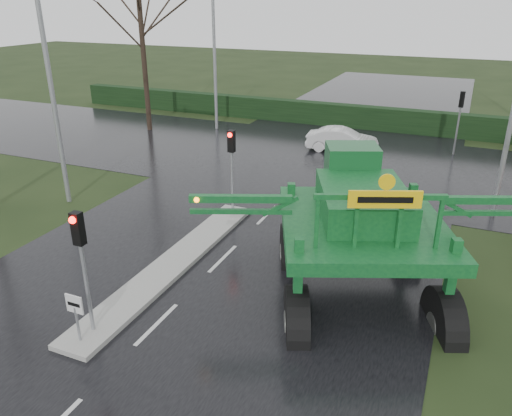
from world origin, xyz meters
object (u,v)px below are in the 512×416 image
at_px(white_sedan, 341,151).
at_px(street_light_left_near, 53,59).
at_px(traffic_signal_far, 460,109).
at_px(keep_left_sign, 75,311).
at_px(traffic_signal_near, 81,248).
at_px(traffic_signal_mid, 232,154).
at_px(crop_sprayer, 299,234).
at_px(street_light_left_far, 218,35).

bearing_deg(white_sedan, street_light_left_near, 138.08).
bearing_deg(traffic_signal_far, keep_left_sign, 70.07).
xyz_separation_m(keep_left_sign, white_sedan, (1.84, 19.61, -1.06)).
height_order(traffic_signal_near, white_sedan, traffic_signal_near).
height_order(traffic_signal_near, traffic_signal_mid, same).
bearing_deg(traffic_signal_near, traffic_signal_far, 69.64).
bearing_deg(white_sedan, traffic_signal_mid, 164.05).
height_order(traffic_signal_far, crop_sprayer, crop_sprayer).
relative_size(keep_left_sign, traffic_signal_near, 0.38).
distance_m(traffic_signal_far, street_light_left_far, 15.08).
bearing_deg(crop_sprayer, traffic_signal_far, 58.05).
height_order(traffic_signal_mid, crop_sprayer, crop_sprayer).
relative_size(keep_left_sign, white_sedan, 0.34).
distance_m(traffic_signal_near, white_sedan, 19.38).
bearing_deg(street_light_left_near, white_sedan, 54.22).
height_order(traffic_signal_near, street_light_left_far, street_light_left_far).
xyz_separation_m(traffic_signal_near, traffic_signal_far, (7.80, 21.02, 0.00)).
height_order(traffic_signal_mid, street_light_left_near, street_light_left_near).
xyz_separation_m(traffic_signal_mid, traffic_signal_far, (7.80, 12.52, 0.00)).
bearing_deg(keep_left_sign, street_light_left_near, 132.59).
distance_m(keep_left_sign, street_light_left_far, 23.11).
distance_m(street_light_left_near, crop_sprayer, 12.81).
height_order(traffic_signal_mid, traffic_signal_far, same).
distance_m(traffic_signal_far, crop_sprayer, 18.54).
xyz_separation_m(traffic_signal_mid, crop_sprayer, (4.70, -5.77, 0.03)).
relative_size(street_light_left_far, crop_sprayer, 1.08).
xyz_separation_m(traffic_signal_mid, street_light_left_near, (-6.89, -1.49, 3.40)).
relative_size(street_light_left_far, white_sedan, 2.49).
bearing_deg(keep_left_sign, traffic_signal_mid, 90.00).
relative_size(keep_left_sign, street_light_left_far, 0.14).
relative_size(traffic_signal_near, traffic_signal_far, 1.00).
bearing_deg(white_sedan, street_light_left_far, 71.68).
distance_m(street_light_left_near, white_sedan, 16.09).
distance_m(traffic_signal_near, traffic_signal_far, 22.42).
distance_m(traffic_signal_near, street_light_left_far, 22.37).
relative_size(traffic_signal_far, white_sedan, 0.88).
bearing_deg(street_light_left_far, keep_left_sign, -72.22).
bearing_deg(crop_sprayer, white_sedan, 77.59).
relative_size(keep_left_sign, traffic_signal_mid, 0.38).
relative_size(traffic_signal_near, traffic_signal_mid, 1.00).
height_order(street_light_left_near, white_sedan, street_light_left_near).
distance_m(keep_left_sign, street_light_left_near, 11.32).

